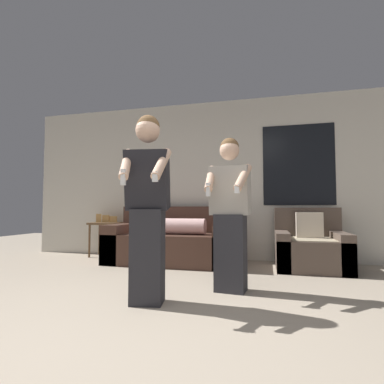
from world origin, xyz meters
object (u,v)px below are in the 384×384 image
at_px(side_table, 106,228).
at_px(person_left, 148,205).
at_px(person_right, 230,213).
at_px(couch, 173,242).
at_px(armchair, 310,248).

xyz_separation_m(side_table, person_left, (1.74, -2.29, 0.37)).
bearing_deg(side_table, person_right, -35.27).
distance_m(side_table, person_right, 2.97).
distance_m(couch, person_left, 2.14).
distance_m(couch, person_right, 1.86).
xyz_separation_m(armchair, person_right, (-0.96, -1.45, 0.51)).
distance_m(couch, side_table, 1.39).
height_order(armchair, side_table, armchair).
xyz_separation_m(couch, side_table, (-1.35, 0.27, 0.20)).
xyz_separation_m(couch, person_left, (0.39, -2.02, 0.56)).
relative_size(armchair, person_right, 0.60).
bearing_deg(side_table, person_left, -52.78).
relative_size(couch, person_right, 1.25).
height_order(couch, side_table, couch).
xyz_separation_m(person_left, person_right, (0.67, 0.59, -0.08)).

